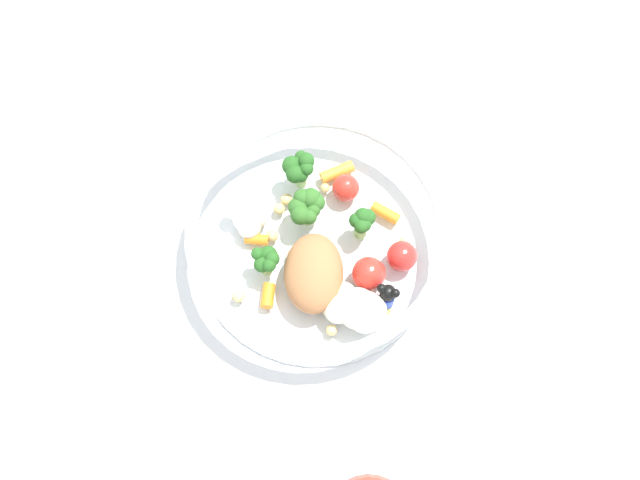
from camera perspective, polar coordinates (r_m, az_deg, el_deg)
ground_plane at (r=0.80m, az=-0.46°, el=-1.76°), size 2.40×2.40×0.00m
food_container at (r=0.77m, az=0.19°, el=-0.56°), size 0.24×0.24×0.06m
folded_napkin at (r=0.92m, az=-9.35°, el=12.38°), size 0.15×0.17×0.01m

